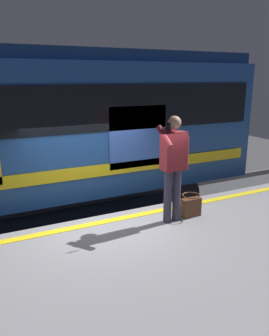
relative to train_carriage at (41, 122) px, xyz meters
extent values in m
plane|color=#3D3D3F|center=(-0.57, 2.19, -2.41)|extent=(25.73, 25.73, 0.00)
cube|color=gray|center=(-0.57, 4.01, -1.94)|extent=(17.16, 3.63, 0.94)
cube|color=yellow|center=(-0.57, 2.49, -1.47)|extent=(16.81, 0.16, 0.01)
cube|color=slate|center=(-0.57, 0.71, -2.33)|extent=(22.30, 0.08, 0.16)
cube|color=slate|center=(-0.57, -0.72, -2.33)|extent=(22.30, 0.08, 0.16)
cube|color=#1E478C|center=(0.00, -0.01, -0.10)|extent=(9.51, 2.88, 2.72)
cube|color=navy|center=(0.00, -0.01, 1.38)|extent=(9.32, 2.65, 0.24)
cube|color=black|center=(0.00, 1.45, 0.37)|extent=(9.04, 0.03, 0.90)
cube|color=yellow|center=(0.00, 1.45, -0.85)|extent=(9.04, 0.03, 0.24)
cube|color=#3359B2|center=(-1.66, 1.45, -0.24)|extent=(1.29, 0.02, 1.27)
cylinder|color=black|center=(-3.09, 1.14, -1.83)|extent=(0.84, 0.12, 0.84)
cylinder|color=black|center=(-3.09, -1.16, -1.83)|extent=(0.84, 0.12, 0.84)
cylinder|color=#383347|center=(-1.64, 2.96, -1.01)|extent=(0.14, 0.14, 0.93)
cylinder|color=#383347|center=(-1.46, 2.96, -1.01)|extent=(0.14, 0.14, 0.93)
cube|color=maroon|center=(-1.55, 2.96, -0.22)|extent=(0.40, 0.24, 0.64)
sphere|color=maroon|center=(-1.55, 2.80, 0.08)|extent=(0.20, 0.20, 0.20)
sphere|color=tan|center=(-1.55, 2.96, 0.25)|extent=(0.22, 0.22, 0.22)
cylinder|color=maroon|center=(-1.80, 2.96, -0.29)|extent=(0.09, 0.09, 0.58)
cylinder|color=maroon|center=(-1.32, 3.04, 0.05)|extent=(0.09, 0.42, 0.33)
cube|color=black|center=(-1.32, 3.14, 0.21)|extent=(0.07, 0.02, 0.15)
cube|color=#59331E|center=(-1.96, 2.95, -1.30)|extent=(0.36, 0.15, 0.34)
torus|color=#59331E|center=(-1.96, 2.95, -1.07)|extent=(0.33, 0.33, 0.02)
camera|label=1|loc=(1.45, 7.52, 0.96)|focal=35.79mm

